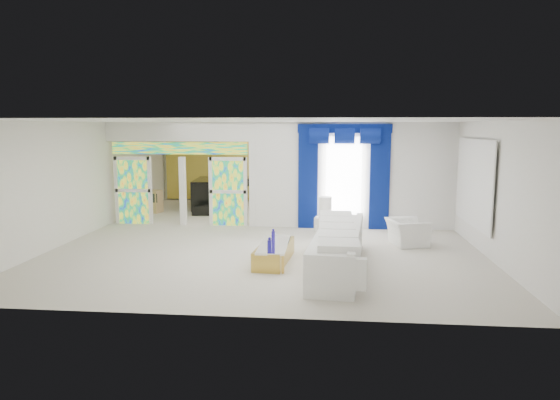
# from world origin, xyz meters

# --- Properties ---
(floor) EXTENTS (12.00, 12.00, 0.00)m
(floor) POSITION_xyz_m (0.00, 0.00, 0.00)
(floor) COLOR #B7AF9E
(floor) RESTS_ON ground
(dividing_wall) EXTENTS (5.70, 0.18, 3.00)m
(dividing_wall) POSITION_xyz_m (2.15, 1.00, 1.50)
(dividing_wall) COLOR white
(dividing_wall) RESTS_ON ground
(dividing_header) EXTENTS (4.30, 0.18, 0.55)m
(dividing_header) POSITION_xyz_m (-2.85, 1.00, 2.73)
(dividing_header) COLOR white
(dividing_header) RESTS_ON dividing_wall
(stained_panel_left) EXTENTS (0.95, 0.04, 2.00)m
(stained_panel_left) POSITION_xyz_m (-4.28, 1.00, 1.00)
(stained_panel_left) COLOR #994C3F
(stained_panel_left) RESTS_ON ground
(stained_panel_right) EXTENTS (0.95, 0.04, 2.00)m
(stained_panel_right) POSITION_xyz_m (-1.42, 1.00, 1.00)
(stained_panel_right) COLOR #994C3F
(stained_panel_right) RESTS_ON ground
(stained_transom) EXTENTS (4.00, 0.05, 0.35)m
(stained_transom) POSITION_xyz_m (-2.85, 1.00, 2.25)
(stained_transom) COLOR #994C3F
(stained_transom) RESTS_ON dividing_header
(window_pane) EXTENTS (1.00, 0.02, 2.30)m
(window_pane) POSITION_xyz_m (1.90, 0.90, 1.45)
(window_pane) COLOR white
(window_pane) RESTS_ON dividing_wall
(blue_drape_left) EXTENTS (0.55, 0.10, 2.80)m
(blue_drape_left) POSITION_xyz_m (0.90, 0.87, 1.40)
(blue_drape_left) COLOR #040E4E
(blue_drape_left) RESTS_ON ground
(blue_drape_right) EXTENTS (0.55, 0.10, 2.80)m
(blue_drape_right) POSITION_xyz_m (2.90, 0.87, 1.40)
(blue_drape_right) COLOR #040E4E
(blue_drape_right) RESTS_ON ground
(blue_pelmet) EXTENTS (2.60, 0.12, 0.25)m
(blue_pelmet) POSITION_xyz_m (1.90, 0.87, 2.82)
(blue_pelmet) COLOR #040E4E
(blue_pelmet) RESTS_ON dividing_wall
(wall_mirror) EXTENTS (0.04, 2.70, 1.90)m
(wall_mirror) POSITION_xyz_m (4.94, -1.00, 1.55)
(wall_mirror) COLOR white
(wall_mirror) RESTS_ON ground
(gold_curtains) EXTENTS (9.70, 0.12, 2.90)m
(gold_curtains) POSITION_xyz_m (0.00, 5.90, 1.50)
(gold_curtains) COLOR gold
(gold_curtains) RESTS_ON ground
(white_sofa) EXTENTS (1.25, 4.07, 0.76)m
(white_sofa) POSITION_xyz_m (1.68, -3.16, 0.38)
(white_sofa) COLOR white
(white_sofa) RESTS_ON ground
(coffee_table) EXTENTS (0.75, 1.80, 0.39)m
(coffee_table) POSITION_xyz_m (0.33, -2.86, 0.19)
(coffee_table) COLOR gold
(coffee_table) RESTS_ON ground
(console_table) EXTENTS (1.20, 0.50, 0.39)m
(console_table) POSITION_xyz_m (1.69, 0.41, 0.19)
(console_table) COLOR silver
(console_table) RESTS_ON ground
(table_lamp) EXTENTS (0.36, 0.36, 0.58)m
(table_lamp) POSITION_xyz_m (1.39, 0.41, 0.68)
(table_lamp) COLOR white
(table_lamp) RESTS_ON console_table
(armchair) EXTENTS (1.04, 1.13, 0.63)m
(armchair) POSITION_xyz_m (3.40, -0.99, 0.31)
(armchair) COLOR white
(armchair) RESTS_ON ground
(grand_piano) EXTENTS (1.70, 2.14, 1.02)m
(grand_piano) POSITION_xyz_m (-2.47, 4.23, 0.51)
(grand_piano) COLOR black
(grand_piano) RESTS_ON ground
(piano_bench) EXTENTS (0.96, 0.44, 0.31)m
(piano_bench) POSITION_xyz_m (-2.47, 2.63, 0.16)
(piano_bench) COLOR black
(piano_bench) RESTS_ON ground
(tv_console) EXTENTS (0.59, 0.56, 0.75)m
(tv_console) POSITION_xyz_m (-4.41, 2.98, 0.37)
(tv_console) COLOR tan
(tv_console) RESTS_ON ground
(chandelier) EXTENTS (0.60, 0.60, 0.60)m
(chandelier) POSITION_xyz_m (-2.30, 3.40, 2.65)
(chandelier) COLOR gold
(chandelier) RESTS_ON ceiling
(decanters) EXTENTS (0.14, 0.98, 0.27)m
(decanters) POSITION_xyz_m (0.30, -3.02, 0.49)
(decanters) COLOR #211698
(decanters) RESTS_ON coffee_table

